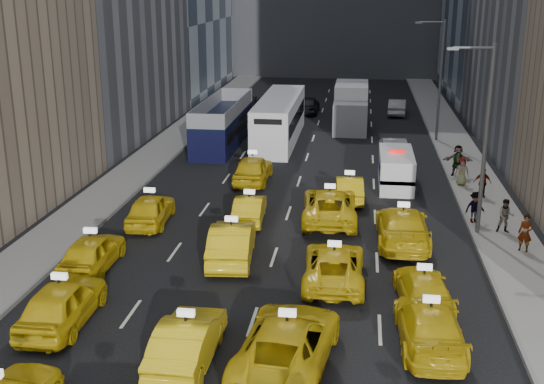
{
  "coord_description": "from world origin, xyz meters",
  "views": [
    {
      "loc": [
        3.53,
        -19.57,
        11.61
      ],
      "look_at": [
        -0.5,
        11.19,
        2.0
      ],
      "focal_mm": 45.0,
      "sensor_mm": 36.0,
      "label": 1
    }
  ],
  "objects_px": {
    "double_decker": "(223,123)",
    "city_bus": "(279,119)",
    "pedestrian_0": "(525,233)",
    "nypd_van": "(396,170)",
    "box_truck": "(351,107)"
  },
  "relations": [
    {
      "from": "city_bus",
      "to": "pedestrian_0",
      "type": "distance_m",
      "value": 24.93
    },
    {
      "from": "box_truck",
      "to": "pedestrian_0",
      "type": "distance_m",
      "value": 27.69
    },
    {
      "from": "city_bus",
      "to": "nypd_van",
      "type": "bearing_deg",
      "value": -60.03
    },
    {
      "from": "city_bus",
      "to": "pedestrian_0",
      "type": "height_order",
      "value": "city_bus"
    },
    {
      "from": "nypd_van",
      "to": "city_bus",
      "type": "bearing_deg",
      "value": 121.46
    },
    {
      "from": "double_decker",
      "to": "pedestrian_0",
      "type": "bearing_deg",
      "value": -45.65
    },
    {
      "from": "nypd_van",
      "to": "city_bus",
      "type": "distance_m",
      "value": 13.74
    },
    {
      "from": "box_truck",
      "to": "pedestrian_0",
      "type": "xyz_separation_m",
      "value": [
        8.2,
        -26.44,
        -0.76
      ]
    },
    {
      "from": "city_bus",
      "to": "box_truck",
      "type": "distance_m",
      "value": 7.58
    },
    {
      "from": "city_bus",
      "to": "box_truck",
      "type": "height_order",
      "value": "box_truck"
    },
    {
      "from": "city_bus",
      "to": "box_truck",
      "type": "relative_size",
      "value": 1.64
    },
    {
      "from": "city_bus",
      "to": "pedestrian_0",
      "type": "xyz_separation_m",
      "value": [
        13.46,
        -20.98,
        -0.65
      ]
    },
    {
      "from": "double_decker",
      "to": "city_bus",
      "type": "xyz_separation_m",
      "value": [
        4.0,
        1.71,
        0.02
      ]
    },
    {
      "from": "box_truck",
      "to": "city_bus",
      "type": "bearing_deg",
      "value": -138.46
    },
    {
      "from": "pedestrian_0",
      "to": "nypd_van",
      "type": "bearing_deg",
      "value": 142.42
    }
  ]
}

